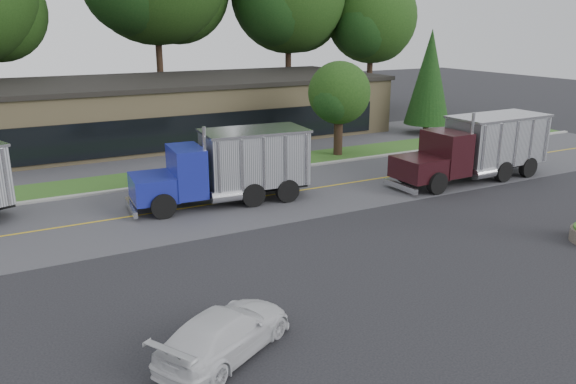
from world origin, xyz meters
name	(u,v)px	position (x,y,z in m)	size (l,w,h in m)	color
ground	(331,272)	(0.00, 0.00, 0.00)	(140.00, 140.00, 0.00)	#2C2C30
road	(230,202)	(0.00, 9.00, 0.00)	(60.00, 8.00, 0.02)	#5A5A5F
center_line	(230,202)	(0.00, 9.00, 0.00)	(60.00, 0.12, 0.01)	gold
curb	(200,181)	(0.00, 13.20, 0.00)	(60.00, 0.30, 0.12)	#9E9E99
grass_verge	(189,173)	(0.00, 15.00, 0.00)	(60.00, 3.40, 0.03)	#356522
far_parking	(164,156)	(0.00, 20.00, 0.00)	(60.00, 7.00, 0.02)	#5A5A5F
strip_mall	(166,110)	(2.00, 26.00, 2.00)	(32.00, 12.00, 4.00)	#9C875F
tree_far_d	(289,0)	(16.17, 33.13, 10.23)	(11.23, 10.57, 16.02)	#382619
tree_far_e	(372,22)	(24.14, 31.11, 8.30)	(9.12, 8.58, 13.00)	#382619
evergreen_right	(429,77)	(20.00, 18.00, 4.28)	(3.43, 3.43, 7.80)	#382619
tree_verge	(340,96)	(10.06, 15.05, 3.78)	(4.16, 3.92, 5.94)	#382619
dump_truck_blue	(232,165)	(0.14, 8.97, 1.81)	(8.43, 3.23, 3.36)	black
dump_truck_maroon	(479,146)	(13.49, 6.51, 1.81)	(9.54, 2.81, 3.36)	black
rally_car	(225,332)	(-5.00, -2.87, 0.61)	(1.71, 4.20, 1.22)	silver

